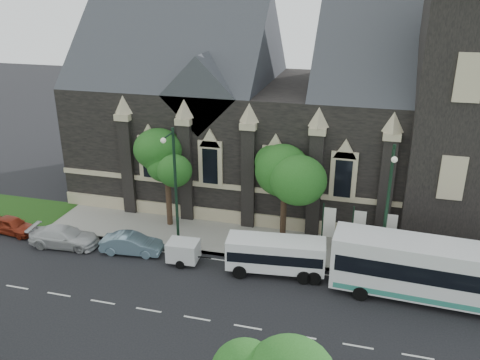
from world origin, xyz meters
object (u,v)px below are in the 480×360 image
(street_lamp_mid, at_px, (174,184))
(sedan, at_px, (132,244))
(car_far_white, at_px, (64,237))
(shuttle_bus, at_px, (276,254))
(banner_flag_right, at_px, (387,232))
(car_far_red, at_px, (12,225))
(tour_coach, at_px, (443,272))
(box_trailer, at_px, (183,251))
(banner_flag_center, at_px, (357,229))
(banner_flag_left, at_px, (327,225))
(tree_walk_right, at_px, (289,166))
(street_lamp_near, at_px, (387,206))
(tree_walk_left, at_px, (170,156))

(street_lamp_mid, relative_size, sedan, 2.08)
(sedan, relative_size, car_far_white, 0.86)
(shuttle_bus, bearing_deg, banner_flag_right, 18.00)
(banner_flag_right, distance_m, car_far_red, 27.58)
(tour_coach, height_order, box_trailer, tour_coach)
(car_far_white, bearing_deg, sedan, -91.31)
(banner_flag_center, height_order, box_trailer, banner_flag_center)
(banner_flag_left, relative_size, tour_coach, 0.31)
(banner_flag_left, xyz_separation_m, banner_flag_right, (4.00, 0.00, 0.00))
(shuttle_bus, bearing_deg, sedan, 174.19)
(tree_walk_right, bearing_deg, banner_flag_left, -29.10)
(sedan, bearing_deg, banner_flag_right, -85.89)
(tree_walk_right, relative_size, sedan, 1.80)
(banner_flag_right, bearing_deg, sedan, -169.57)
(tree_walk_right, xyz_separation_m, street_lamp_near, (6.79, -3.62, -0.71))
(street_lamp_near, height_order, car_far_red, street_lamp_near)
(tree_walk_right, bearing_deg, car_far_white, -161.21)
(tree_walk_left, distance_m, car_far_white, 9.61)
(box_trailer, height_order, car_far_red, box_trailer)
(banner_flag_left, relative_size, box_trailer, 1.32)
(street_lamp_mid, height_order, car_far_white, street_lamp_mid)
(tree_walk_right, height_order, sedan, tree_walk_right)
(shuttle_bus, bearing_deg, street_lamp_near, 4.03)
(street_lamp_near, relative_size, sedan, 2.08)
(street_lamp_mid, height_order, shuttle_bus, street_lamp_mid)
(box_trailer, bearing_deg, tree_walk_right, 37.12)
(shuttle_bus, distance_m, box_trailer, 6.36)
(street_lamp_near, xyz_separation_m, banner_flag_center, (-1.71, 1.91, -2.73))
(street_lamp_near, relative_size, street_lamp_mid, 1.00)
(banner_flag_left, xyz_separation_m, box_trailer, (-9.22, -3.46, -1.47))
(street_lamp_near, distance_m, banner_flag_right, 3.34)
(banner_flag_left, distance_m, tour_coach, 8.09)
(box_trailer, height_order, car_far_white, box_trailer)
(street_lamp_mid, height_order, tour_coach, street_lamp_mid)
(shuttle_bus, bearing_deg, street_lamp_mid, 164.61)
(banner_flag_right, distance_m, sedan, 17.60)
(car_far_white, bearing_deg, banner_flag_right, -86.11)
(tour_coach, distance_m, shuttle_bus, 10.13)
(street_lamp_near, distance_m, car_far_red, 27.47)
(banner_flag_left, bearing_deg, tree_walk_left, 171.98)
(tour_coach, distance_m, car_far_white, 25.65)
(street_lamp_mid, height_order, banner_flag_center, street_lamp_mid)
(tree_walk_right, bearing_deg, banner_flag_right, -13.60)
(tree_walk_left, distance_m, banner_flag_right, 16.52)
(car_far_red, xyz_separation_m, car_far_white, (4.96, -0.71, 0.07))
(tour_coach, xyz_separation_m, shuttle_bus, (-10.10, 0.56, -0.61))
(tree_walk_right, xyz_separation_m, sedan, (-10.16, -4.89, -5.10))
(banner_flag_center, bearing_deg, tour_coach, -35.17)
(tree_walk_left, relative_size, box_trailer, 2.52)
(street_lamp_mid, relative_size, shuttle_bus, 1.38)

